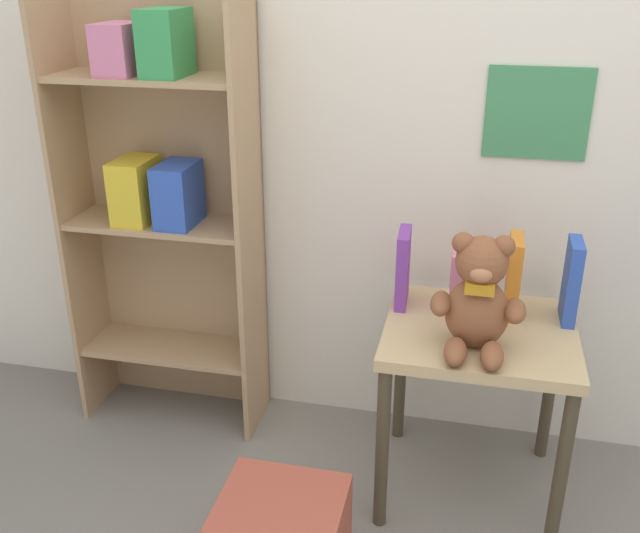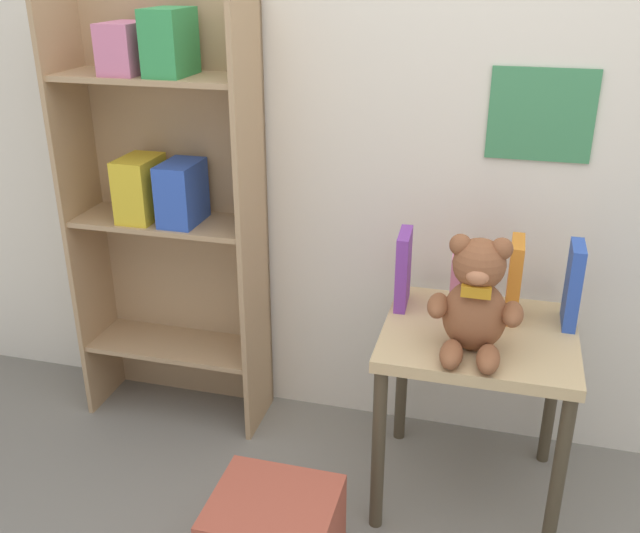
% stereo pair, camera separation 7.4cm
% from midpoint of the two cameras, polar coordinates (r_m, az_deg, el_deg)
% --- Properties ---
extents(wall_back, '(4.80, 0.07, 2.50)m').
position_cam_midpoint_polar(wall_back, '(2.32, 13.34, 14.21)').
color(wall_back, silver).
rests_on(wall_back, ground_plane).
extents(bookshelf_side, '(0.66, 0.26, 1.53)m').
position_cam_midpoint_polar(bookshelf_side, '(2.51, -11.23, 5.91)').
color(bookshelf_side, tan).
rests_on(bookshelf_side, ground_plane).
extents(display_table, '(0.56, 0.51, 0.59)m').
position_cam_midpoint_polar(display_table, '(2.21, 13.41, -7.15)').
color(display_table, tan).
rests_on(display_table, ground_plane).
extents(teddy_bear, '(0.26, 0.24, 0.34)m').
position_cam_midpoint_polar(teddy_bear, '(1.99, 13.40, -2.72)').
color(teddy_bear, brown).
rests_on(teddy_bear, display_table).
extents(book_standing_purple, '(0.04, 0.15, 0.24)m').
position_cam_midpoint_polar(book_standing_purple, '(2.23, 7.63, -0.21)').
color(book_standing_purple, purple).
rests_on(book_standing_purple, display_table).
extents(book_standing_pink, '(0.04, 0.11, 0.19)m').
position_cam_midpoint_polar(book_standing_pink, '(2.22, 11.84, -1.30)').
color(book_standing_pink, '#D17093').
rests_on(book_standing_pink, display_table).
extents(book_standing_orange, '(0.04, 0.15, 0.25)m').
position_cam_midpoint_polar(book_standing_orange, '(2.23, 16.21, -0.99)').
color(book_standing_orange, orange).
rests_on(book_standing_orange, display_table).
extents(book_standing_blue, '(0.04, 0.13, 0.25)m').
position_cam_midpoint_polar(book_standing_blue, '(2.23, 20.49, -1.41)').
color(book_standing_blue, '#2D51B7').
rests_on(book_standing_blue, display_table).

